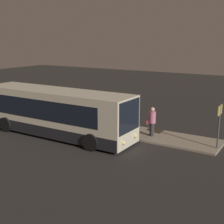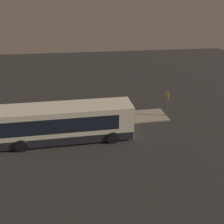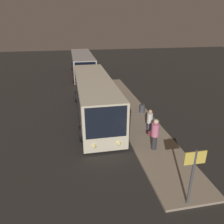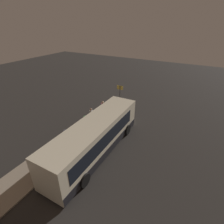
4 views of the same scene
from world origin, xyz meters
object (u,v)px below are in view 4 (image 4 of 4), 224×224
sign_post (120,92)px  trash_bin (66,133)px  passenger_boarding (91,115)px  bus_lead (95,138)px  suitcase (85,119)px  passenger_waiting (103,108)px

sign_post → trash_bin: (-9.35, 1.14, -1.33)m
passenger_boarding → trash_bin: 3.52m
bus_lead → suitcase: 5.13m
bus_lead → sign_post: 10.07m
passenger_waiting → sign_post: bearing=-120.6°
passenger_boarding → sign_post: size_ratio=0.65×
suitcase → sign_post: 6.52m
bus_lead → sign_post: (9.73, 2.59, 0.30)m
passenger_waiting → trash_bin: bearing=50.2°
bus_lead → trash_bin: size_ratio=16.93×
bus_lead → suitcase: bearing=47.1°
suitcase → passenger_waiting: bearing=-23.9°
passenger_boarding → passenger_waiting: size_ratio=0.89×
passenger_waiting → trash_bin: 5.38m
passenger_waiting → trash_bin: size_ratio=2.86×
suitcase → trash_bin: bearing=179.1°
bus_lead → sign_post: size_ratio=4.36×
bus_lead → passenger_waiting: bus_lead is taller
bus_lead → passenger_waiting: 6.25m
passenger_boarding → trash_bin: passenger_boarding is taller
bus_lead → passenger_boarding: bearing=39.1°
sign_post → trash_bin: bearing=173.0°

